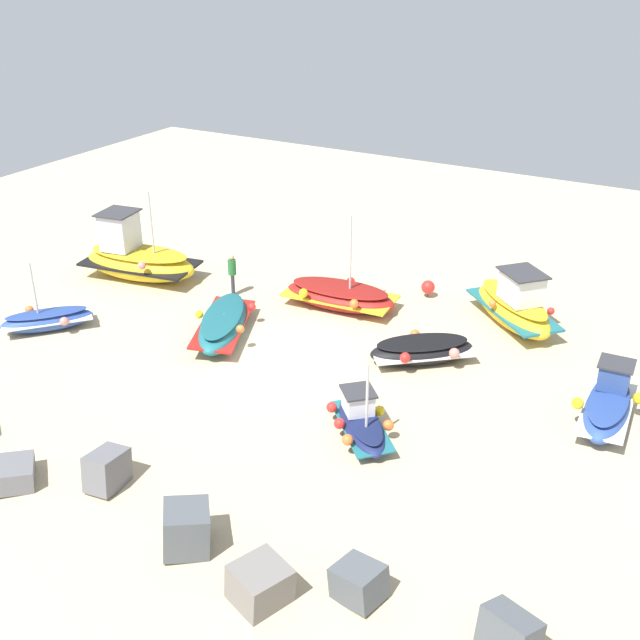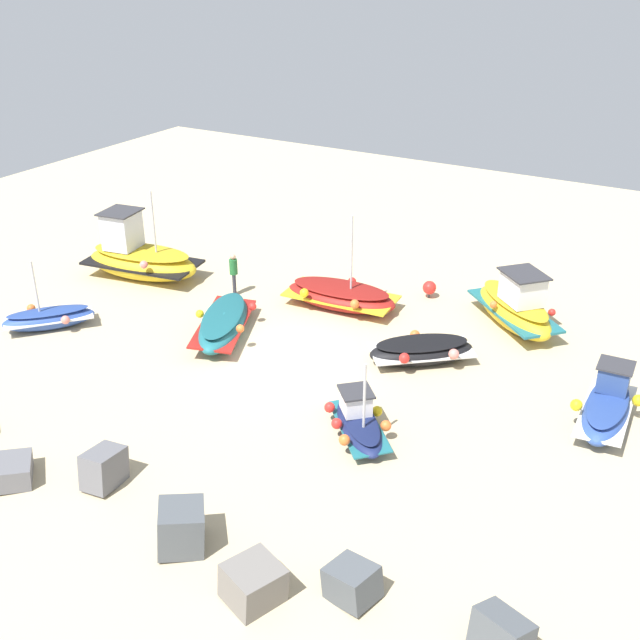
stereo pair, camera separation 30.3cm
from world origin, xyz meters
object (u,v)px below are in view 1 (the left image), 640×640
fishing_boat_0 (422,350)px  fishing_boat_1 (137,258)px  fishing_boat_5 (514,306)px  fishing_boat_3 (340,296)px  mooring_buoy_0 (428,287)px  fishing_boat_2 (608,405)px  fishing_boat_4 (223,324)px  person_walking (232,272)px  fishing_boat_7 (47,320)px  fishing_boat_6 (361,421)px

fishing_boat_0 → fishing_boat_1: fishing_boat_1 is taller
fishing_boat_0 → fishing_boat_5: (-1.86, -4.17, 0.36)m
fishing_boat_3 → mooring_buoy_0: (-2.61, -2.52, -0.05)m
fishing_boat_0 → fishing_boat_2: size_ratio=0.99×
fishing_boat_5 → fishing_boat_2: bearing=-6.3°
fishing_boat_2 → fishing_boat_4: fishing_boat_2 is taller
fishing_boat_3 → fishing_boat_0: bearing=147.1°
fishing_boat_4 → person_walking: person_walking is taller
fishing_boat_2 → mooring_buoy_0: 9.74m
fishing_boat_7 → fishing_boat_4: bearing=-24.3°
fishing_boat_1 → fishing_boat_6: size_ratio=1.76×
fishing_boat_1 → person_walking: 4.50m
fishing_boat_5 → person_walking: fishing_boat_5 is taller
fishing_boat_0 → person_walking: 8.76m
fishing_boat_1 → fishing_boat_3: (-8.70, -1.60, -0.39)m
fishing_boat_6 → fishing_boat_0: bearing=-41.6°
person_walking → fishing_boat_4: bearing=-100.2°
fishing_boat_2 → fishing_boat_6: (6.00, 4.14, -0.14)m
fishing_boat_6 → mooring_buoy_0: 9.96m
fishing_boat_0 → person_walking: (8.64, -1.31, 0.57)m
fishing_boat_2 → person_walking: person_walking is taller
fishing_boat_3 → fishing_boat_6: bearing=118.0°
fishing_boat_6 → person_walking: fishing_boat_6 is taller
fishing_boat_4 → fishing_boat_5: size_ratio=1.08×
fishing_boat_5 → fishing_boat_6: 9.17m
fishing_boat_5 → fishing_boat_6: size_ratio=1.44×
fishing_boat_4 → person_walking: bearing=-173.2°
fishing_boat_1 → fishing_boat_4: (-6.22, 2.58, -0.39)m
fishing_boat_1 → mooring_buoy_0: (-11.30, -4.12, -0.44)m
fishing_boat_4 → fishing_boat_6: bearing=43.5°
fishing_boat_4 → fishing_boat_7: (5.84, 2.76, -0.08)m
fishing_boat_0 → fishing_boat_7: bearing=-20.5°
fishing_boat_0 → person_walking: bearing=-48.6°
fishing_boat_0 → mooring_buoy_0: bearing=-109.8°
mooring_buoy_0 → fishing_boat_6: bearing=101.4°
fishing_boat_2 → fishing_boat_3: bearing=70.5°
fishing_boat_1 → mooring_buoy_0: fishing_boat_1 is taller
mooring_buoy_0 → fishing_boat_1: bearing=20.0°
fishing_boat_5 → fishing_boat_7: fishing_boat_7 is taller
fishing_boat_2 → person_walking: 14.93m
fishing_boat_0 → fishing_boat_3: fishing_boat_3 is taller
fishing_boat_0 → fishing_boat_6: bearing=51.7°
fishing_boat_1 → fishing_boat_4: bearing=148.5°
fishing_boat_4 → fishing_boat_1: bearing=-135.4°
person_walking → fishing_boat_5: bearing=-24.7°
fishing_boat_5 → mooring_buoy_0: 3.77m
fishing_boat_2 → fishing_boat_3: fishing_boat_3 is taller
fishing_boat_1 → fishing_boat_4: fishing_boat_1 is taller
fishing_boat_3 → person_walking: 4.40m
fishing_boat_0 → fishing_boat_2: 6.18m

